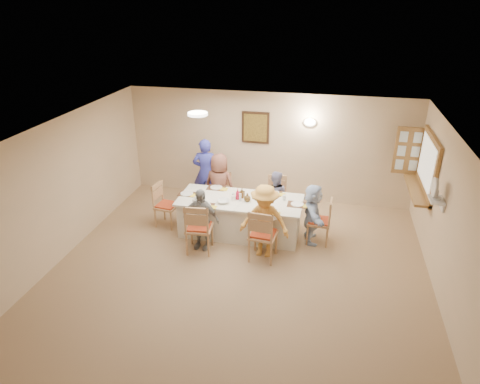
% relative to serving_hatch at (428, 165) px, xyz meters
% --- Properties ---
extents(ground, '(7.00, 7.00, 0.00)m').
position_rel_serving_hatch_xyz_m(ground, '(-3.21, -2.40, -1.50)').
color(ground, '#967255').
extents(room_walls, '(7.00, 7.00, 7.00)m').
position_rel_serving_hatch_xyz_m(room_walls, '(-3.21, -2.40, 0.01)').
color(room_walls, beige).
rests_on(room_walls, ground).
extents(wall_picture, '(0.62, 0.05, 0.72)m').
position_rel_serving_hatch_xyz_m(wall_picture, '(-3.51, 1.06, 0.20)').
color(wall_picture, '#352112').
rests_on(wall_picture, room_walls).
extents(wall_sconce, '(0.26, 0.09, 0.18)m').
position_rel_serving_hatch_xyz_m(wall_sconce, '(-2.31, 1.04, 0.40)').
color(wall_sconce, white).
rests_on(wall_sconce, room_walls).
extents(ceiling_light, '(0.36, 0.36, 0.05)m').
position_rel_serving_hatch_xyz_m(ceiling_light, '(-4.21, -0.90, 0.97)').
color(ceiling_light, white).
rests_on(ceiling_light, room_walls).
extents(serving_hatch, '(0.06, 1.50, 1.15)m').
position_rel_serving_hatch_xyz_m(serving_hatch, '(0.00, 0.00, 0.00)').
color(serving_hatch, olive).
rests_on(serving_hatch, room_walls).
extents(hatch_sill, '(0.30, 1.50, 0.05)m').
position_rel_serving_hatch_xyz_m(hatch_sill, '(-0.12, 0.00, -0.53)').
color(hatch_sill, olive).
rests_on(hatch_sill, room_walls).
extents(shutter_door, '(0.55, 0.04, 1.00)m').
position_rel_serving_hatch_xyz_m(shutter_door, '(-0.26, 0.76, 0.00)').
color(shutter_door, olive).
rests_on(shutter_door, room_walls).
extents(fan_shelf, '(0.22, 0.36, 0.03)m').
position_rel_serving_hatch_xyz_m(fan_shelf, '(-0.08, -1.35, -0.10)').
color(fan_shelf, white).
rests_on(fan_shelf, room_walls).
extents(desk_fan, '(0.30, 0.30, 0.28)m').
position_rel_serving_hatch_xyz_m(desk_fan, '(-0.11, -1.35, 0.05)').
color(desk_fan, '#A5A5A8').
rests_on(desk_fan, fan_shelf).
extents(dining_table, '(2.44, 1.03, 0.76)m').
position_rel_serving_hatch_xyz_m(dining_table, '(-3.47, -0.72, -1.12)').
color(dining_table, silver).
rests_on(dining_table, ground).
extents(chair_back_left, '(0.46, 0.46, 0.90)m').
position_rel_serving_hatch_xyz_m(chair_back_left, '(-4.07, 0.08, -1.05)').
color(chair_back_left, tan).
rests_on(chair_back_left, ground).
extents(chair_back_right, '(0.45, 0.45, 0.93)m').
position_rel_serving_hatch_xyz_m(chair_back_right, '(-2.87, 0.08, -1.03)').
color(chair_back_right, tan).
rests_on(chair_back_right, ground).
extents(chair_front_left, '(0.54, 0.54, 1.02)m').
position_rel_serving_hatch_xyz_m(chair_front_left, '(-4.07, -1.52, -0.99)').
color(chair_front_left, tan).
rests_on(chair_front_left, ground).
extents(chair_front_right, '(0.54, 0.54, 1.03)m').
position_rel_serving_hatch_xyz_m(chair_front_right, '(-2.87, -1.52, -0.98)').
color(chair_front_right, tan).
rests_on(chair_front_right, ground).
extents(chair_left_end, '(0.51, 0.51, 0.93)m').
position_rel_serving_hatch_xyz_m(chair_left_end, '(-5.02, -0.72, -1.03)').
color(chair_left_end, tan).
rests_on(chair_left_end, ground).
extents(chair_right_end, '(0.46, 0.46, 0.93)m').
position_rel_serving_hatch_xyz_m(chair_right_end, '(-1.92, -0.72, -1.03)').
color(chair_right_end, tan).
rests_on(chair_right_end, ground).
extents(diner_back_left, '(0.84, 0.68, 1.41)m').
position_rel_serving_hatch_xyz_m(diner_back_left, '(-4.07, -0.04, -0.79)').
color(diner_back_left, brown).
rests_on(diner_back_left, ground).
extents(diner_back_right, '(0.65, 0.55, 1.13)m').
position_rel_serving_hatch_xyz_m(diner_back_right, '(-2.87, -0.04, -0.94)').
color(diner_back_right, '#807FA9').
rests_on(diner_back_right, ground).
extents(diner_front_left, '(0.78, 0.45, 1.22)m').
position_rel_serving_hatch_xyz_m(diner_front_left, '(-4.07, -1.40, -0.89)').
color(diner_front_left, gray).
rests_on(diner_front_left, ground).
extents(diner_front_right, '(0.98, 0.65, 1.41)m').
position_rel_serving_hatch_xyz_m(diner_front_right, '(-2.87, -1.40, -0.80)').
color(diner_front_right, gold).
rests_on(diner_front_right, ground).
extents(diner_right_end, '(1.21, 0.66, 1.20)m').
position_rel_serving_hatch_xyz_m(diner_right_end, '(-2.05, -0.72, -0.90)').
color(diner_right_end, '#C7DCFD').
rests_on(diner_right_end, ground).
extents(caregiver, '(0.67, 0.53, 1.56)m').
position_rel_serving_hatch_xyz_m(caregiver, '(-4.52, 0.43, -0.72)').
color(caregiver, '#393EBC').
rests_on(caregiver, ground).
extents(placemat_fl, '(0.36, 0.27, 0.01)m').
position_rel_serving_hatch_xyz_m(placemat_fl, '(-4.07, -1.14, -0.74)').
color(placemat_fl, '#472B19').
rests_on(placemat_fl, dining_table).
extents(plate_fl, '(0.24, 0.24, 0.02)m').
position_rel_serving_hatch_xyz_m(plate_fl, '(-4.07, -1.14, -0.73)').
color(plate_fl, white).
rests_on(plate_fl, dining_table).
extents(napkin_fl, '(0.13, 0.13, 0.01)m').
position_rel_serving_hatch_xyz_m(napkin_fl, '(-3.89, -1.19, -0.73)').
color(napkin_fl, yellow).
rests_on(napkin_fl, dining_table).
extents(placemat_fr, '(0.35, 0.26, 0.01)m').
position_rel_serving_hatch_xyz_m(placemat_fr, '(-2.87, -1.14, -0.74)').
color(placemat_fr, '#472B19').
rests_on(placemat_fr, dining_table).
extents(plate_fr, '(0.25, 0.25, 0.02)m').
position_rel_serving_hatch_xyz_m(plate_fr, '(-2.87, -1.14, -0.73)').
color(plate_fr, white).
rests_on(plate_fr, dining_table).
extents(napkin_fr, '(0.14, 0.14, 0.01)m').
position_rel_serving_hatch_xyz_m(napkin_fr, '(-2.69, -1.19, -0.73)').
color(napkin_fr, yellow).
rests_on(napkin_fr, dining_table).
extents(placemat_bl, '(0.37, 0.28, 0.01)m').
position_rel_serving_hatch_xyz_m(placemat_bl, '(-4.07, -0.30, -0.74)').
color(placemat_bl, '#472B19').
rests_on(placemat_bl, dining_table).
extents(plate_bl, '(0.25, 0.25, 0.02)m').
position_rel_serving_hatch_xyz_m(plate_bl, '(-4.07, -0.30, -0.73)').
color(plate_bl, white).
rests_on(plate_bl, dining_table).
extents(napkin_bl, '(0.14, 0.14, 0.01)m').
position_rel_serving_hatch_xyz_m(napkin_bl, '(-3.89, -0.35, -0.73)').
color(napkin_bl, yellow).
rests_on(napkin_bl, dining_table).
extents(placemat_br, '(0.35, 0.26, 0.01)m').
position_rel_serving_hatch_xyz_m(placemat_br, '(-2.87, -0.30, -0.74)').
color(placemat_br, '#472B19').
rests_on(placemat_br, dining_table).
extents(plate_br, '(0.23, 0.23, 0.01)m').
position_rel_serving_hatch_xyz_m(plate_br, '(-2.87, -0.30, -0.73)').
color(plate_br, white).
rests_on(plate_br, dining_table).
extents(napkin_br, '(0.13, 0.13, 0.01)m').
position_rel_serving_hatch_xyz_m(napkin_br, '(-2.69, -0.35, -0.73)').
color(napkin_br, yellow).
rests_on(napkin_br, dining_table).
extents(placemat_le, '(0.34, 0.25, 0.01)m').
position_rel_serving_hatch_xyz_m(placemat_le, '(-4.57, -0.72, -0.74)').
color(placemat_le, '#472B19').
rests_on(placemat_le, dining_table).
extents(plate_le, '(0.26, 0.26, 0.02)m').
position_rel_serving_hatch_xyz_m(plate_le, '(-4.57, -0.72, -0.73)').
color(plate_le, white).
rests_on(plate_le, dining_table).
extents(napkin_le, '(0.15, 0.15, 0.01)m').
position_rel_serving_hatch_xyz_m(napkin_le, '(-4.39, -0.77, -0.73)').
color(napkin_le, yellow).
rests_on(napkin_le, dining_table).
extents(placemat_re, '(0.38, 0.28, 0.01)m').
position_rel_serving_hatch_xyz_m(placemat_re, '(-2.35, -0.72, -0.74)').
color(placemat_re, '#472B19').
rests_on(placemat_re, dining_table).
extents(plate_re, '(0.24, 0.24, 0.02)m').
position_rel_serving_hatch_xyz_m(plate_re, '(-2.35, -0.72, -0.73)').
color(plate_re, white).
rests_on(plate_re, dining_table).
extents(napkin_re, '(0.13, 0.13, 0.01)m').
position_rel_serving_hatch_xyz_m(napkin_re, '(-2.17, -0.77, -0.73)').
color(napkin_re, yellow).
rests_on(napkin_re, dining_table).
extents(teacup_a, '(0.17, 0.17, 0.09)m').
position_rel_serving_hatch_xyz_m(teacup_a, '(-4.28, -1.07, -0.70)').
color(teacup_a, white).
rests_on(teacup_a, dining_table).
extents(teacup_b, '(0.15, 0.15, 0.08)m').
position_rel_serving_hatch_xyz_m(teacup_b, '(-3.10, -0.17, -0.70)').
color(teacup_b, white).
rests_on(teacup_b, dining_table).
extents(bowl_a, '(0.37, 0.37, 0.06)m').
position_rel_serving_hatch_xyz_m(bowl_a, '(-3.75, -0.94, -0.71)').
color(bowl_a, white).
rests_on(bowl_a, dining_table).
extents(bowl_b, '(0.26, 0.26, 0.05)m').
position_rel_serving_hatch_xyz_m(bowl_b, '(-3.09, -0.43, -0.71)').
color(bowl_b, white).
rests_on(bowl_b, dining_table).
extents(condiment_ketchup, '(0.10, 0.10, 0.22)m').
position_rel_serving_hatch_xyz_m(condiment_ketchup, '(-3.52, -0.73, -0.63)').
color(condiment_ketchup, red).
rests_on(condiment_ketchup, dining_table).
extents(condiment_brown, '(0.12, 0.13, 0.20)m').
position_rel_serving_hatch_xyz_m(condiment_brown, '(-3.45, -0.63, -0.64)').
color(condiment_brown, '#4E3614').
rests_on(condiment_brown, dining_table).
extents(condiment_malt, '(0.19, 0.19, 0.17)m').
position_rel_serving_hatch_xyz_m(condiment_malt, '(-3.31, -0.78, -0.65)').
color(condiment_malt, '#4E3614').
rests_on(condiment_malt, dining_table).
extents(drinking_glass, '(0.06, 0.06, 0.09)m').
position_rel_serving_hatch_xyz_m(drinking_glass, '(-3.62, -0.67, -0.68)').
color(drinking_glass, silver).
rests_on(drinking_glass, dining_table).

